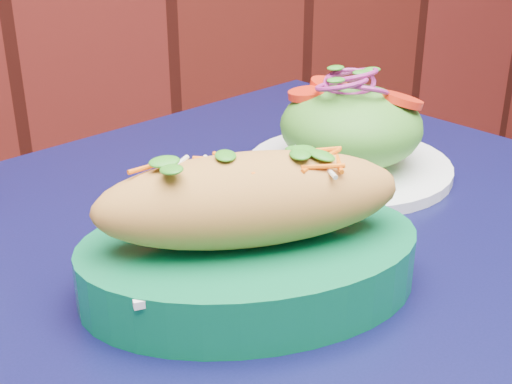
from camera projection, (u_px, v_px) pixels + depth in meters
name	position (u px, v px, depth m)	size (l,w,h in m)	color
cafe_table	(310.00, 344.00, 0.65)	(1.00, 1.00, 0.75)	black
banh_mi_basket	(250.00, 237.00, 0.55)	(0.30, 0.23, 0.12)	#08633A
salad_plate	(351.00, 134.00, 0.77)	(0.23, 0.23, 0.12)	white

